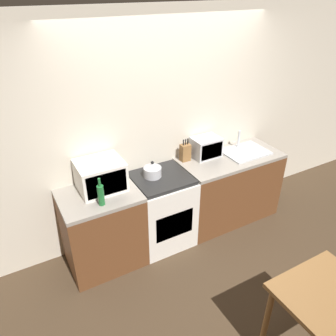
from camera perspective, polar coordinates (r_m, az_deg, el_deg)
ground_plane at (r=3.87m, az=6.84°, el=-16.25°), size 16.00×16.00×0.00m
wall_back at (r=3.80m, az=-0.35°, el=6.97°), size 10.00×0.06×2.60m
counter_left_run at (r=3.66m, az=-11.30°, el=-10.37°), size 0.80×0.62×0.90m
counter_right_run at (r=4.32m, az=10.32°, el=-3.32°), size 1.30×0.62×0.90m
stove_range at (r=3.86m, az=-1.11°, el=-7.25°), size 0.64×0.62×0.90m
kettle at (r=3.58m, az=-2.72°, el=-0.35°), size 0.20×0.20×0.19m
microwave at (r=3.40m, az=-11.66°, el=-1.29°), size 0.46×0.39×0.31m
bottle at (r=3.18m, az=-11.62°, el=-4.57°), size 0.06×0.06×0.29m
knife_block at (r=3.89m, az=3.02°, el=2.74°), size 0.12×0.09×0.28m
toaster_oven at (r=4.00m, az=6.65°, el=3.61°), size 0.34×0.25×0.24m
sink_basin at (r=4.22m, az=13.26°, el=2.85°), size 0.55×0.41×0.24m
dining_table at (r=2.96m, az=25.55°, el=-20.60°), size 0.73×0.60×0.76m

